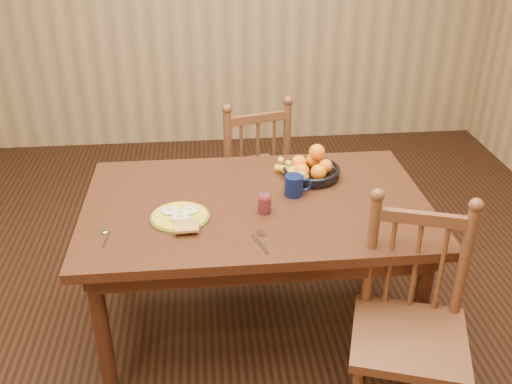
{
  "coord_description": "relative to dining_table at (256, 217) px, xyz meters",
  "views": [
    {
      "loc": [
        -0.23,
        -2.31,
        2.06
      ],
      "look_at": [
        0.0,
        0.0,
        0.8
      ],
      "focal_mm": 40.0,
      "sensor_mm": 36.0,
      "label": 1
    }
  ],
  "objects": [
    {
      "name": "dining_table",
      "position": [
        0.0,
        0.0,
        0.0
      ],
      "size": [
        1.6,
        1.0,
        0.75
      ],
      "color": "black",
      "rests_on": "ground"
    },
    {
      "name": "juice_glass",
      "position": [
        0.03,
        -0.1,
        0.13
      ],
      "size": [
        0.06,
        0.06,
        0.09
      ],
      "color": "silver",
      "rests_on": "dining_table"
    },
    {
      "name": "room",
      "position": [
        0.0,
        0.0,
        0.68
      ],
      "size": [
        4.52,
        5.02,
        2.72
      ],
      "color": "black",
      "rests_on": "ground"
    },
    {
      "name": "breakfast_plate",
      "position": [
        -0.35,
        -0.13,
        0.1
      ],
      "size": [
        0.26,
        0.29,
        0.04
      ],
      "color": "#59601E",
      "rests_on": "dining_table"
    },
    {
      "name": "chair_far",
      "position": [
        0.04,
        0.83,
        -0.19
      ],
      "size": [
        0.54,
        0.52,
        0.98
      ],
      "rotation": [
        0.0,
        0.0,
        3.4
      ],
      "color": "#533019",
      "rests_on": "ground"
    },
    {
      "name": "spoon",
      "position": [
        -0.66,
        -0.22,
        0.09
      ],
      "size": [
        0.04,
        0.16,
        0.01
      ],
      "rotation": [
        0.0,
        0.0,
        -0.08
      ],
      "color": "silver",
      "rests_on": "dining_table"
    },
    {
      "name": "coffee_mug",
      "position": [
        0.19,
        0.05,
        0.14
      ],
      "size": [
        0.13,
        0.09,
        0.1
      ],
      "color": "#091335",
      "rests_on": "dining_table"
    },
    {
      "name": "chair_near",
      "position": [
        0.56,
        -0.62,
        -0.18
      ],
      "size": [
        0.56,
        0.55,
        0.99
      ],
      "rotation": [
        0.0,
        0.0,
        -0.31
      ],
      "color": "#533019",
      "rests_on": "ground"
    },
    {
      "name": "fork",
      "position": [
        -0.02,
        -0.33,
        0.09
      ],
      "size": [
        0.06,
        0.18,
        0.0
      ],
      "rotation": [
        0.0,
        0.0,
        0.34
      ],
      "color": "silver",
      "rests_on": "dining_table"
    },
    {
      "name": "fruit_bowl",
      "position": [
        0.3,
        0.23,
        0.13
      ],
      "size": [
        0.32,
        0.29,
        0.17
      ],
      "color": "black",
      "rests_on": "dining_table"
    }
  ]
}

